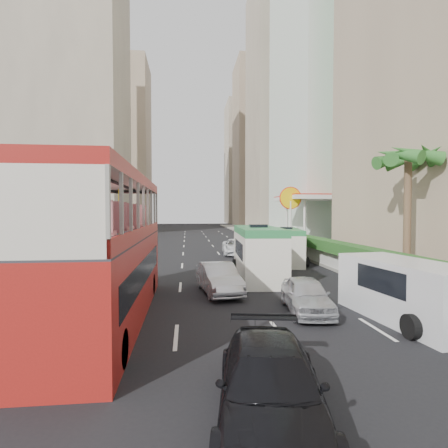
{
  "coord_description": "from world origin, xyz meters",
  "views": [
    {
      "loc": [
        -3.27,
        -12.51,
        3.78
      ],
      "look_at": [
        -1.5,
        4.0,
        3.2
      ],
      "focal_mm": 28.0,
      "sensor_mm": 36.0,
      "label": 1
    }
  ],
  "objects": [
    {
      "name": "ground_plane",
      "position": [
        0.0,
        0.0,
        0.0
      ],
      "size": [
        200.0,
        200.0,
        0.0
      ],
      "primitive_type": "plane",
      "color": "black",
      "rests_on": "ground"
    },
    {
      "name": "double_decker_bus",
      "position": [
        -6.0,
        0.0,
        2.53
      ],
      "size": [
        2.5,
        11.0,
        5.06
      ],
      "primitive_type": "cube",
      "color": "#AB1E18",
      "rests_on": "ground"
    },
    {
      "name": "car_silver_lane_a",
      "position": [
        -1.8,
        3.55,
        0.0
      ],
      "size": [
        2.05,
        4.37,
        1.39
      ],
      "primitive_type": "imported",
      "rotation": [
        0.0,
        0.0,
        0.14
      ],
      "color": "silver",
      "rests_on": "ground"
    },
    {
      "name": "car_silver_lane_b",
      "position": [
        1.2,
        0.12,
        0.0
      ],
      "size": [
        1.95,
        3.96,
        1.3
      ],
      "primitive_type": "imported",
      "rotation": [
        0.0,
        0.0,
        -0.11
      ],
      "color": "silver",
      "rests_on": "ground"
    },
    {
      "name": "car_black",
      "position": [
        -1.79,
        -6.5,
        0.0
      ],
      "size": [
        2.63,
        4.88,
        1.34
      ],
      "primitive_type": "imported",
      "rotation": [
        0.0,
        0.0,
        -0.17
      ],
      "color": "black",
      "rests_on": "ground"
    },
    {
      "name": "van_asset",
      "position": [
        1.05,
        18.01,
        0.0
      ],
      "size": [
        2.57,
        5.03,
        1.36
      ],
      "primitive_type": "imported",
      "rotation": [
        0.0,
        0.0,
        -0.07
      ],
      "color": "silver",
      "rests_on": "ground"
    },
    {
      "name": "minibus_near",
      "position": [
        0.74,
        6.82,
        1.46
      ],
      "size": [
        2.55,
        6.68,
        2.91
      ],
      "primitive_type": "cube",
      "rotation": [
        0.0,
        0.0,
        -0.06
      ],
      "color": "silver",
      "rests_on": "ground"
    },
    {
      "name": "minibus_far",
      "position": [
        3.97,
        12.34,
        1.27
      ],
      "size": [
        2.82,
        5.95,
        2.53
      ],
      "primitive_type": "cube",
      "rotation": [
        0.0,
        0.0,
        -0.17
      ],
      "color": "silver",
      "rests_on": "ground"
    },
    {
      "name": "panel_van_near",
      "position": [
        4.27,
        -1.27,
        1.04
      ],
      "size": [
        2.65,
        5.4,
        2.08
      ],
      "primitive_type": "cube",
      "rotation": [
        0.0,
        0.0,
        0.11
      ],
      "color": "silver",
      "rests_on": "ground"
    },
    {
      "name": "panel_van_far",
      "position": [
        4.34,
        25.47,
        0.89
      ],
      "size": [
        1.79,
        4.44,
        1.78
      ],
      "primitive_type": "cube",
      "rotation": [
        0.0,
        0.0,
        -0.0
      ],
      "color": "silver",
      "rests_on": "ground"
    },
    {
      "name": "sidewalk",
      "position": [
        9.0,
        25.0,
        0.09
      ],
      "size": [
        6.0,
        120.0,
        0.18
      ],
      "primitive_type": "cube",
      "color": "#99968C",
      "rests_on": "ground"
    },
    {
      "name": "kerb_wall",
      "position": [
        6.2,
        14.0,
        0.68
      ],
      "size": [
        0.3,
        44.0,
        1.0
      ],
      "primitive_type": "cube",
      "color": "silver",
      "rests_on": "sidewalk"
    },
    {
      "name": "hedge",
      "position": [
        6.2,
        14.0,
        1.53
      ],
      "size": [
        1.1,
        44.0,
        0.7
      ],
      "primitive_type": "cube",
      "color": "#2D6626",
      "rests_on": "kerb_wall"
    },
    {
      "name": "palm_tree",
      "position": [
        7.8,
        4.0,
        3.38
      ],
      "size": [
        0.36,
        0.36,
        6.4
      ],
      "primitive_type": "cylinder",
      "color": "brown",
      "rests_on": "sidewalk"
    },
    {
      "name": "shell_station",
      "position": [
        10.0,
        23.0,
        2.75
      ],
      "size": [
        6.5,
        8.0,
        5.5
      ],
      "primitive_type": "cube",
      "color": "silver",
      "rests_on": "ground"
    },
    {
      "name": "tower_stripe",
      "position": [
        18.0,
        34.0,
        29.0
      ],
      "size": [
        16.0,
        18.0,
        58.0
      ],
      "primitive_type": "cube",
      "color": "white",
      "rests_on": "ground"
    },
    {
      "name": "tower_mid",
      "position": [
        18.0,
        58.0,
        25.0
      ],
      "size": [
        16.0,
        16.0,
        50.0
      ],
      "primitive_type": "cube",
      "color": "#B3A58D",
      "rests_on": "ground"
    },
    {
      "name": "tower_far_a",
      "position": [
        17.0,
        82.0,
        22.0
      ],
      "size": [
        14.0,
        14.0,
        44.0
      ],
      "primitive_type": "cube",
      "color": "tan",
      "rests_on": "ground"
    },
    {
      "name": "tower_far_b",
      "position": [
        17.0,
        104.0,
        20.0
      ],
      "size": [
        14.0,
        14.0,
        40.0
      ],
      "primitive_type": "cube",
      "color": "#B3A58D",
      "rests_on": "ground"
    },
    {
      "name": "tower_left_a",
      "position": [
        -24.0,
        55.0,
        26.0
      ],
      "size": [
        18.0,
        18.0,
        52.0
      ],
      "primitive_type": "cube",
      "color": "#B3A58D",
      "rests_on": "ground"
    },
    {
      "name": "tower_left_b",
      "position": [
        -22.0,
        90.0,
        23.0
      ],
      "size": [
        16.0,
        16.0,
        46.0
      ],
      "primitive_type": "cube",
      "color": "tan",
      "rests_on": "ground"
    }
  ]
}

